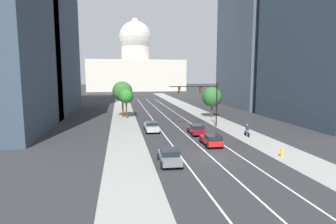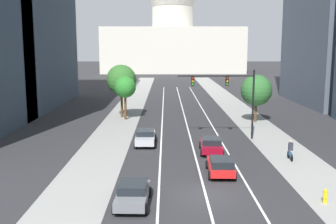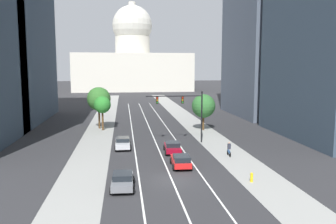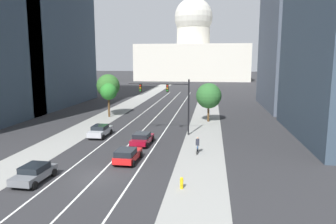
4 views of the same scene
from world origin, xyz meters
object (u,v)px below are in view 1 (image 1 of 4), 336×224
(car_silver, at_px, (151,126))
(car_red, at_px, (212,140))
(cyclist, at_px, (247,130))
(fire_hydrant, at_px, (282,152))
(car_gray, at_px, (170,156))
(street_tree_mid_left, at_px, (122,92))
(capitol_building, at_px, (136,68))
(street_tree_near_left, at_px, (126,96))
(street_tree_near_right, at_px, (212,97))
(traffic_signal_mast, at_px, (203,96))
(car_crimson, at_px, (197,129))

(car_silver, relative_size, car_red, 1.11)
(cyclist, bearing_deg, fire_hydrant, 177.79)
(car_red, distance_m, car_gray, 8.33)
(car_silver, xyz_separation_m, cyclist, (12.51, -5.59, 0.09))
(car_red, distance_m, street_tree_mid_left, 27.48)
(capitol_building, height_order, street_tree_near_left, capitol_building)
(car_gray, xyz_separation_m, street_tree_near_right, (13.39, 27.08, 3.32))
(car_silver, bearing_deg, car_gray, 179.88)
(car_red, height_order, fire_hydrant, car_red)
(cyclist, bearing_deg, street_tree_mid_left, 40.21)
(car_gray, xyz_separation_m, street_tree_near_left, (-3.32, 28.97, 3.53))
(capitol_building, xyz_separation_m, cyclist, (7.94, -122.16, -11.65))
(car_red, bearing_deg, traffic_signal_mast, -9.96)
(car_silver, xyz_separation_m, street_tree_mid_left, (-4.00, 15.62, 4.33))
(fire_hydrant, relative_size, street_tree_near_right, 0.15)
(traffic_signal_mast, relative_size, street_tree_mid_left, 1.11)
(street_tree_mid_left, height_order, street_tree_near_left, street_tree_mid_left)
(street_tree_mid_left, bearing_deg, street_tree_near_right, -12.32)
(car_red, bearing_deg, street_tree_near_right, -17.09)
(capitol_building, bearing_deg, cyclist, -86.28)
(street_tree_near_right, height_order, street_tree_near_left, street_tree_near_right)
(traffic_signal_mast, relative_size, fire_hydrant, 8.67)
(capitol_building, relative_size, car_red, 12.43)
(car_gray, xyz_separation_m, traffic_signal_mast, (8.57, 17.64, 4.35))
(car_red, bearing_deg, fire_hydrant, -132.29)
(car_crimson, height_order, car_red, car_red)
(street_tree_mid_left, bearing_deg, street_tree_near_left, -70.46)
(traffic_signal_mast, bearing_deg, cyclist, -63.73)
(car_crimson, bearing_deg, car_gray, 156.05)
(cyclist, bearing_deg, car_crimson, 71.23)
(car_silver, bearing_deg, cyclist, -114.20)
(car_red, relative_size, fire_hydrant, 4.53)
(capitol_building, relative_size, street_tree_near_left, 8.98)
(street_tree_near_left, bearing_deg, fire_hydrant, -62.34)
(car_silver, distance_m, car_red, 11.34)
(car_crimson, relative_size, traffic_signal_mast, 0.54)
(capitol_building, height_order, car_gray, capitol_building)
(fire_hydrant, relative_size, street_tree_mid_left, 0.13)
(cyclist, xyz_separation_m, street_tree_near_left, (-15.83, 19.30, 3.41))
(capitol_building, xyz_separation_m, car_crimson, (1.52, -119.68, -11.78))
(cyclist, bearing_deg, car_red, 124.12)
(capitol_building, relative_size, street_tree_near_right, 8.51)
(car_gray, distance_m, traffic_signal_mast, 20.09)
(fire_hydrant, xyz_separation_m, street_tree_near_right, (1.64, 26.88, 3.58))
(street_tree_near_left, bearing_deg, traffic_signal_mast, -43.59)
(traffic_signal_mast, bearing_deg, street_tree_near_right, 62.92)
(car_crimson, bearing_deg, street_tree_near_left, 31.93)
(car_silver, distance_m, street_tree_mid_left, 16.70)
(capitol_building, distance_m, car_crimson, 120.27)
(fire_hydrant, relative_size, street_tree_near_left, 0.16)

